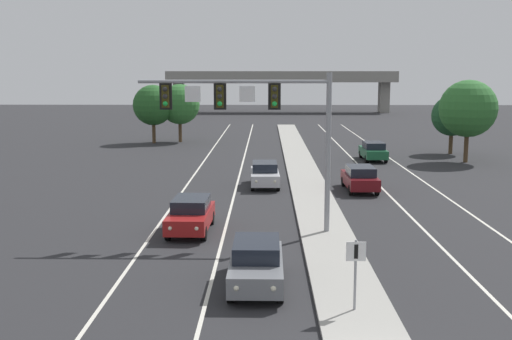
# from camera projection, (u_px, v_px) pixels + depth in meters

# --- Properties ---
(median_island) EXTENTS (2.40, 110.00, 0.15)m
(median_island) POSITION_uv_depth(u_px,v_px,m) (319.00, 213.00, 32.17)
(median_island) COLOR #9E9B93
(median_island) RESTS_ON ground
(lane_stripe_oncoming_center) EXTENTS (0.14, 100.00, 0.01)m
(lane_stripe_oncoming_center) POSITION_uv_depth(u_px,v_px,m) (236.00, 189.00, 39.17)
(lane_stripe_oncoming_center) COLOR silver
(lane_stripe_oncoming_center) RESTS_ON ground
(lane_stripe_receding_center) EXTENTS (0.14, 100.00, 0.01)m
(lane_stripe_receding_center) POSITION_uv_depth(u_px,v_px,m) (384.00, 190.00, 39.02)
(lane_stripe_receding_center) COLOR silver
(lane_stripe_receding_center) RESTS_ON ground
(edge_stripe_left) EXTENTS (0.14, 100.00, 0.01)m
(edge_stripe_left) POSITION_uv_depth(u_px,v_px,m) (184.00, 189.00, 39.23)
(edge_stripe_left) COLOR silver
(edge_stripe_left) RESTS_ON ground
(edge_stripe_right) EXTENTS (0.14, 100.00, 0.01)m
(edge_stripe_right) POSITION_uv_depth(u_px,v_px,m) (436.00, 190.00, 38.96)
(edge_stripe_right) COLOR silver
(edge_stripe_right) RESTS_ON ground
(overhead_signal_mast) EXTENTS (8.61, 0.44, 7.20)m
(overhead_signal_mast) POSITION_uv_depth(u_px,v_px,m) (260.00, 113.00, 27.44)
(overhead_signal_mast) COLOR gray
(overhead_signal_mast) RESTS_ON median_island
(median_sign_post) EXTENTS (0.60, 0.10, 2.20)m
(median_sign_post) POSITION_uv_depth(u_px,v_px,m) (356.00, 264.00, 18.63)
(median_sign_post) COLOR gray
(median_sign_post) RESTS_ON median_island
(car_oncoming_grey) EXTENTS (1.84, 4.48, 1.58)m
(car_oncoming_grey) POSITION_uv_depth(u_px,v_px,m) (256.00, 263.00, 21.26)
(car_oncoming_grey) COLOR slate
(car_oncoming_grey) RESTS_ON ground
(car_oncoming_red) EXTENTS (1.91, 4.50, 1.58)m
(car_oncoming_red) POSITION_uv_depth(u_px,v_px,m) (191.00, 214.00, 28.61)
(car_oncoming_red) COLOR maroon
(car_oncoming_red) RESTS_ON ground
(car_oncoming_silver) EXTENTS (1.91, 4.51, 1.58)m
(car_oncoming_silver) POSITION_uv_depth(u_px,v_px,m) (265.00, 174.00, 40.04)
(car_oncoming_silver) COLOR #B7B7BC
(car_oncoming_silver) RESTS_ON ground
(car_receding_darkred) EXTENTS (1.89, 4.50, 1.58)m
(car_receding_darkred) POSITION_uv_depth(u_px,v_px,m) (360.00, 178.00, 38.54)
(car_receding_darkred) COLOR #5B0F14
(car_receding_darkred) RESTS_ON ground
(car_receding_green) EXTENTS (1.84, 4.48, 1.58)m
(car_receding_green) POSITION_uv_depth(u_px,v_px,m) (373.00, 151.00, 52.00)
(car_receding_green) COLOR #195633
(car_receding_green) RESTS_ON ground
(overpass_bridge) EXTENTS (42.40, 6.40, 7.65)m
(overpass_bridge) POSITION_uv_depth(u_px,v_px,m) (281.00, 81.00, 114.49)
(overpass_bridge) COLOR gray
(overpass_bridge) RESTS_ON ground
(tree_far_left_b) EXTENTS (4.23, 4.23, 6.12)m
(tree_far_left_b) POSITION_uv_depth(u_px,v_px,m) (153.00, 105.00, 64.33)
(tree_far_left_b) COLOR #4C3823
(tree_far_left_b) RESTS_ON ground
(tree_far_right_c) EXTENTS (3.68, 3.68, 5.33)m
(tree_far_right_c) POSITION_uv_depth(u_px,v_px,m) (452.00, 116.00, 55.85)
(tree_far_right_c) COLOR #4C3823
(tree_far_right_c) RESTS_ON ground
(tree_far_left_a) EXTENTS (4.27, 4.27, 6.18)m
(tree_far_left_a) POSITION_uv_depth(u_px,v_px,m) (180.00, 104.00, 65.39)
(tree_far_left_a) COLOR #4C3823
(tree_far_left_a) RESTS_ON ground
(tree_far_right_a) EXTENTS (4.70, 4.70, 6.79)m
(tree_far_right_a) POSITION_uv_depth(u_px,v_px,m) (468.00, 109.00, 50.34)
(tree_far_right_a) COLOR #4C3823
(tree_far_right_a) RESTS_ON ground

